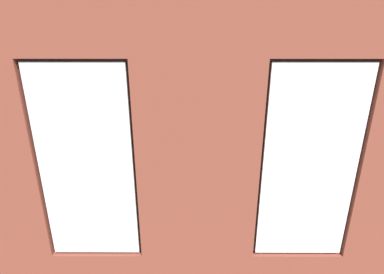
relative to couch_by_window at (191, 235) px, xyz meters
The scene contains 16 objects.
ground_plane 2.25m from the couch_by_window, 91.87° to the right, with size 7.24×6.49×0.10m, color brown.
brick_wall_with_windows 1.41m from the couch_by_window, 96.34° to the left, with size 6.64×0.30×3.21m.
white_wall_right 3.99m from the couch_by_window, 32.18° to the right, with size 0.10×5.49×3.21m, color silver.
couch_by_window is the anchor object (origin of this frame).
couch_left 3.11m from the couch_by_window, 149.91° to the right, with size 0.93×1.73×0.80m.
coffee_table 2.47m from the couch_by_window, 86.62° to the right, with size 1.58×0.74×0.44m.
cup_ceramic 2.47m from the couch_by_window, 86.62° to the right, with size 0.08×0.08×0.09m, color silver.
candle_jar 2.44m from the couch_by_window, 75.24° to the right, with size 0.08×0.08×0.12m, color #B7333D.
remote_gray 2.58m from the couch_by_window, 82.35° to the right, with size 0.05×0.17×0.02m, color #59595B.
media_console 3.43m from the couch_by_window, 32.42° to the right, with size 0.93×0.42×0.59m, color black.
tv_flatscreen 3.49m from the couch_by_window, 32.46° to the right, with size 1.02×0.20×0.72m.
potted_plant_by_left_couch 3.67m from the couch_by_window, 128.68° to the right, with size 0.42×0.42×0.58m.
potted_plant_corner_near_left 5.30m from the couch_by_window, 122.53° to the right, with size 0.79×0.79×0.96m.
potted_plant_beside_window_right 1.60m from the couch_by_window, ahead, with size 0.61×0.61×0.82m.
potted_plant_near_tv 2.55m from the couch_by_window, 21.69° to the right, with size 0.96×0.94×1.34m.
potted_plant_foreground_right 5.13m from the couch_by_window, 59.48° to the right, with size 0.76×0.85×1.38m.
Camera 1 is at (0.05, 5.58, 2.98)m, focal length 28.00 mm.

